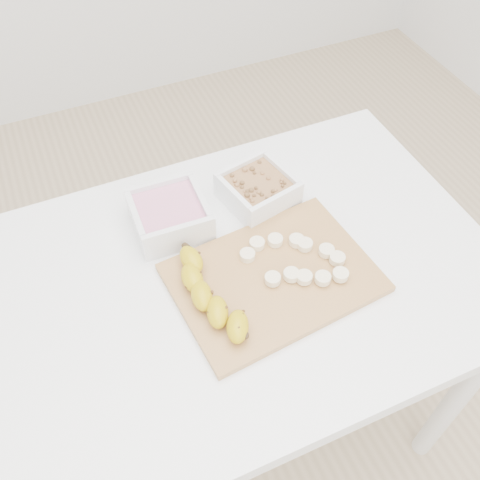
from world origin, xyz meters
name	(u,v)px	position (x,y,z in m)	size (l,w,h in m)	color
ground	(244,416)	(0.00, 0.00, 0.00)	(3.50, 3.50, 0.00)	#C6AD89
table	(246,297)	(0.00, 0.00, 0.65)	(1.00, 0.70, 0.75)	white
bowl_yogurt	(170,215)	(-0.10, 0.17, 0.79)	(0.15, 0.15, 0.07)	white
bowl_granola	(258,189)	(0.10, 0.17, 0.78)	(0.16, 0.16, 0.06)	white
cutting_board	(273,278)	(0.04, -0.04, 0.76)	(0.38, 0.27, 0.01)	#A57947
banana	(211,295)	(-0.09, -0.05, 0.78)	(0.06, 0.23, 0.04)	#BDA00B
banana_slices	(298,259)	(0.10, -0.03, 0.77)	(0.19, 0.17, 0.02)	#FBE8BA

